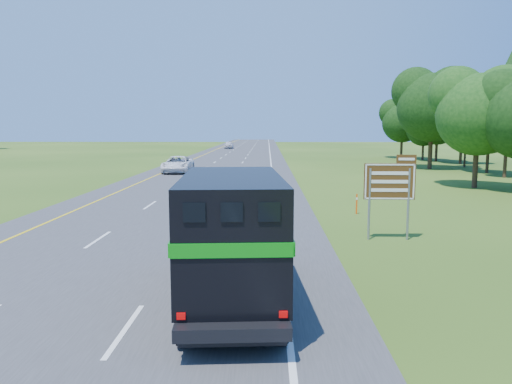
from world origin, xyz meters
TOP-DOWN VIEW (x-y plane):
  - road at (0.00, 50.00)m, footprint 15.00×260.00m
  - lane_markings at (0.00, 50.00)m, footprint 11.15×260.00m
  - horse_truck at (4.11, 3.95)m, footprint 2.87×7.71m
  - white_suv at (-3.98, 41.19)m, footprint 2.84×5.97m
  - far_car at (-3.23, 98.73)m, footprint 1.93×4.59m
  - exit_sign at (9.97, 11.38)m, footprint 2.05×0.14m
  - delineator at (9.74, 17.47)m, footprint 0.09×0.05m

SIDE VIEW (x-z plane):
  - road at x=0.00m, z-range 0.00..0.04m
  - lane_markings at x=0.00m, z-range 0.04..0.05m
  - delineator at x=9.74m, z-range 0.04..1.11m
  - far_car at x=-3.23m, z-range 0.04..1.59m
  - white_suv at x=-3.98m, z-range 0.04..1.68m
  - horse_truck at x=4.11m, z-range 0.16..3.51m
  - exit_sign at x=9.97m, z-range 0.52..3.99m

